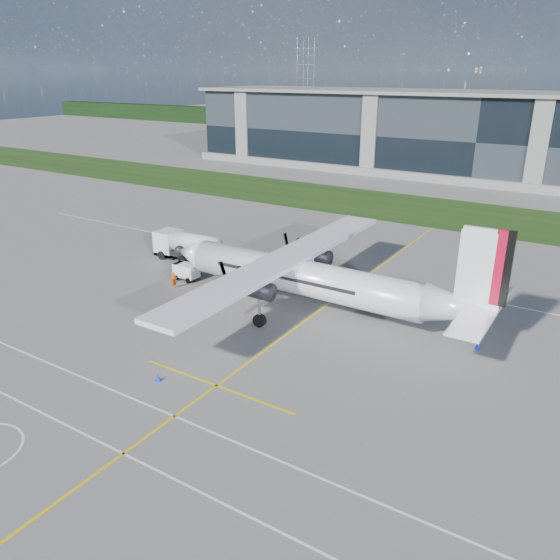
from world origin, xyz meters
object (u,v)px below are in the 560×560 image
Objects in this scene: pylon_west at (305,83)px; turboprop_aircraft at (314,260)px; safety_cone_portwing at (158,377)px; safety_cone_fwd at (176,274)px; ground_crew_person at (174,279)px; fuel_tanker_truck at (184,246)px; safety_cone_nose_port at (174,280)px; safety_cone_tail at (478,345)px; safety_cone_nose_stbd at (200,272)px; baggage_tug at (186,272)px.

pylon_west is 164.96m from turboprop_aircraft.
safety_cone_fwd is at bearing 129.19° from safety_cone_portwing.
pylon_west reaches higher than ground_crew_person.
fuel_tanker_truck is 16.88× the size of safety_cone_nose_port.
safety_cone_nose_stbd is at bearing 177.53° from safety_cone_tail.
safety_cone_nose_port is (-1.02, 1.09, -0.67)m from ground_crew_person.
fuel_tanker_truck reaches higher than safety_cone_fwd.
baggage_tug reaches higher than safety_cone_nose_stbd.
safety_cone_fwd and safety_cone_tail have the same top height.
baggage_tug is at bearing -1.62° from safety_cone_fwd.
turboprop_aircraft is 12.10× the size of baggage_tug.
safety_cone_nose_stbd is (-27.71, 1.20, 0.00)m from safety_cone_tail.
pylon_west is 152.75m from fuel_tanker_truck.
pylon_west is at bearing 115.66° from baggage_tug.
fuel_tanker_truck reaches higher than safety_cone_tail.
fuel_tanker_truck is 4.58× the size of ground_crew_person.
safety_cone_portwing is 20.29m from safety_cone_nose_stbd.
safety_cone_fwd is (-2.07, 2.42, -0.67)m from ground_crew_person.
safety_cone_fwd is at bearing -178.84° from safety_cone_tail.
safety_cone_tail is at bearing -6.66° from fuel_tanker_truck.
fuel_tanker_truck reaches higher than safety_cone_nose_port.
safety_cone_portwing is at bearing -63.27° from pylon_west.
turboprop_aircraft is 62.61× the size of safety_cone_portwing.
fuel_tanker_truck is at bearing 148.92° from safety_cone_nose_stbd.
safety_cone_nose_port is 1.70m from safety_cone_fwd.
safety_cone_nose_port and safety_cone_nose_stbd have the same top height.
ground_crew_person is (68.92, -144.67, -14.08)m from pylon_west.
turboprop_aircraft is 62.61× the size of safety_cone_nose_port.
safety_cone_nose_stbd is (4.19, -2.53, -1.33)m from fuel_tanker_truck.
safety_cone_tail is (27.24, 3.02, -0.67)m from ground_crew_person.
pylon_west is 158.50m from baggage_tug.
baggage_tug is at bearing 125.69° from safety_cone_portwing.
pylon_west reaches higher than turboprop_aircraft.
fuel_tanker_truck is at bearing 166.33° from turboprop_aircraft.
ground_crew_person is (4.66, -6.74, -0.66)m from fuel_tanker_truck.
safety_cone_nose_port and safety_cone_tail have the same top height.
fuel_tanker_truck is 3.26× the size of baggage_tug.
ground_crew_person is 3.69× the size of safety_cone_fwd.
safety_cone_portwing is (10.98, -15.28, -0.53)m from baggage_tug.
turboprop_aircraft is at bearing -0.55° from safety_cone_fwd.
safety_cone_nose_port is (-14.75, -1.18, -4.45)m from turboprop_aircraft.
turboprop_aircraft is 16.15m from safety_cone_portwing.
pylon_west is 3.55× the size of fuel_tanker_truck.
turboprop_aircraft is 62.61× the size of safety_cone_tail.
turboprop_aircraft reaches higher than fuel_tanker_truck.
safety_cone_tail is (27.79, 0.64, -0.53)m from baggage_tug.
safety_cone_tail is (31.90, -3.72, -1.33)m from fuel_tanker_truck.
safety_cone_fwd and safety_cone_nose_stbd have the same top height.
turboprop_aircraft reaches higher than safety_cone_nose_stbd.
baggage_tug reaches higher than safety_cone_nose_port.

